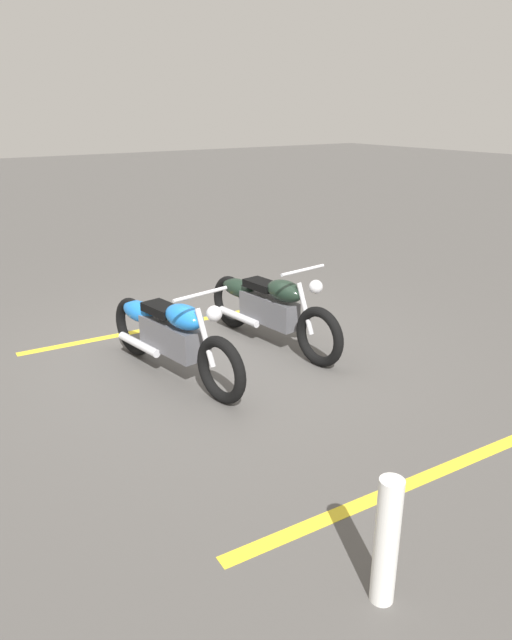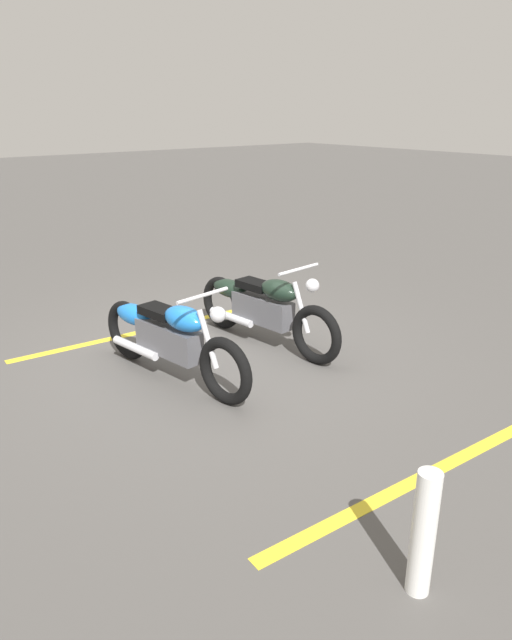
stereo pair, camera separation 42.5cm
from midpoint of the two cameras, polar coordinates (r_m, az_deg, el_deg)
The scene contains 6 objects.
ground_plane at distance 6.76m, azimuth -2.31°, elevation -3.12°, with size 60.00×60.00×0.00m, color #514F4C.
motorcycle_bright_foreground at distance 6.05m, azimuth -6.53°, elevation -1.36°, with size 2.22×0.68×1.04m.
motorcycle_dark_foreground at distance 6.84m, azimuth 2.99°, elevation 1.31°, with size 2.23×0.63×1.04m.
bollard_post at distance 3.56m, azimuth 16.27°, elevation -20.25°, with size 0.14×0.14×0.81m, color white.
parking_stripe_near at distance 7.50m, azimuth -8.87°, elevation -0.92°, with size 3.20×0.12×0.01m, color yellow.
parking_stripe_mid at distance 4.74m, azimuth 17.41°, elevation -15.14°, with size 3.20×0.12×0.01m, color yellow.
Camera 1 is at (5.41, -3.09, 2.67)m, focal length 32.62 mm.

